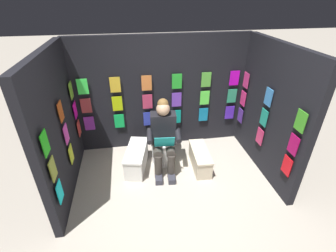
{
  "coord_description": "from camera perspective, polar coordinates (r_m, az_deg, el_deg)",
  "views": [
    {
      "loc": [
        0.54,
        2.06,
        2.64
      ],
      "look_at": [
        0.03,
        -1.01,
        0.85
      ],
      "focal_mm": 25.89,
      "sensor_mm": 36.0,
      "label": 1
    }
  ],
  "objects": [
    {
      "name": "ground_plane",
      "position": [
        3.39,
        3.47,
        -21.27
      ],
      "size": [
        30.0,
        30.0,
        0.0
      ],
      "primitive_type": "plane",
      "color": "#B2A899"
    },
    {
      "name": "display_wall_back",
      "position": [
        4.31,
        -1.57,
        7.58
      ],
      "size": [
        3.06,
        0.14,
        2.02
      ],
      "color": "black",
      "rests_on": "ground"
    },
    {
      "name": "display_wall_left",
      "position": [
        3.98,
        22.94,
        3.13
      ],
      "size": [
        0.14,
        1.84,
        2.02
      ],
      "color": "black",
      "rests_on": "ground"
    },
    {
      "name": "display_wall_right",
      "position": [
        3.54,
        -24.44,
        -0.52
      ],
      "size": [
        0.14,
        1.84,
        2.02
      ],
      "color": "black",
      "rests_on": "ground"
    },
    {
      "name": "toilet",
      "position": [
        4.15,
        -1.21,
        -4.02
      ],
      "size": [
        0.43,
        0.57,
        0.77
      ],
      "rotation": [
        0.0,
        0.0,
        -0.09
      ],
      "color": "white",
      "rests_on": "ground"
    },
    {
      "name": "person_reading",
      "position": [
        3.81,
        -1.03,
        -2.5
      ],
      "size": [
        0.55,
        0.71,
        1.19
      ],
      "rotation": [
        0.0,
        0.0,
        -0.09
      ],
      "color": "black",
      "rests_on": "ground"
    },
    {
      "name": "comic_longbox_near",
      "position": [
        4.07,
        -7.42,
        -7.55
      ],
      "size": [
        0.45,
        0.79,
        0.37
      ],
      "rotation": [
        0.0,
        0.0,
        -0.22
      ],
      "color": "white",
      "rests_on": "ground"
    },
    {
      "name": "comic_longbox_far",
      "position": [
        4.1,
        7.55,
        -7.63
      ],
      "size": [
        0.3,
        0.72,
        0.32
      ],
      "rotation": [
        0.0,
        0.0,
        -0.05
      ],
      "color": "beige",
      "rests_on": "ground"
    }
  ]
}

